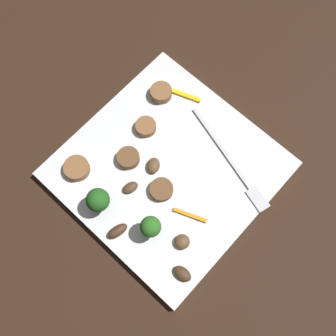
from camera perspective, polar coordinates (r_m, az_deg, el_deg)
name	(u,v)px	position (r m, az deg, el deg)	size (l,w,h in m)	color
ground_plane	(168,171)	(0.61, 0.00, -0.45)	(1.40, 1.40, 0.00)	black
plate	(168,170)	(0.61, 0.00, -0.23)	(0.27, 0.27, 0.02)	white
fork	(234,165)	(0.61, 8.96, 0.39)	(0.18, 0.06, 0.00)	silver
broccoli_floret_0	(98,200)	(0.56, -9.50, -4.33)	(0.03, 0.03, 0.05)	#296420
broccoli_floret_1	(151,227)	(0.55, -2.37, -8.01)	(0.03, 0.03, 0.05)	#347525
sausage_slice_0	(161,93)	(0.64, -0.95, 10.21)	(0.03, 0.03, 0.01)	brown
sausage_slice_1	(146,127)	(0.62, -3.04, 5.62)	(0.03, 0.03, 0.01)	brown
sausage_slice_2	(161,190)	(0.58, -0.90, -2.96)	(0.03, 0.03, 0.01)	brown
sausage_slice_3	(77,168)	(0.60, -12.28, -0.03)	(0.04, 0.04, 0.01)	brown
sausage_slice_4	(128,158)	(0.60, -5.41, 1.37)	(0.03, 0.03, 0.01)	brown
mushroom_0	(130,188)	(0.59, -5.13, -2.66)	(0.02, 0.01, 0.01)	#4C331E
mushroom_1	(182,274)	(0.56, 1.96, -14.17)	(0.03, 0.02, 0.01)	#422B19
mushroom_2	(117,231)	(0.57, -6.88, -8.49)	(0.03, 0.01, 0.01)	#422B19
mushroom_3	(182,242)	(0.57, 1.94, -9.98)	(0.02, 0.02, 0.01)	brown
mushroom_4	(153,166)	(0.59, -2.00, 0.34)	(0.02, 0.02, 0.01)	brown
pepper_strip_0	(186,96)	(0.64, 2.50, 9.81)	(0.05, 0.01, 0.00)	yellow
pepper_strip_1	(190,215)	(0.58, 3.02, -6.42)	(0.05, 0.00, 0.00)	orange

